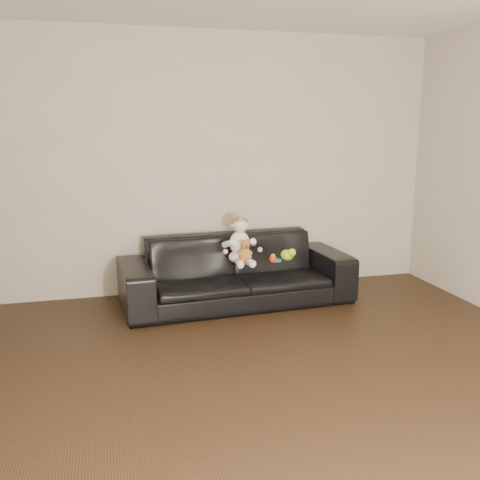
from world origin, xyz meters
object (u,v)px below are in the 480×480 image
object	(u,v)px
teddy_bear	(245,251)
toy_green	(287,255)
baby	(240,243)
toy_rattle	(273,259)
sofa	(236,270)
toy_blue_disc	(276,260)

from	to	relation	value
teddy_bear	toy_green	size ratio (longest dim) A/B	1.34
baby	toy_rattle	bearing A→B (deg)	-14.24
baby	teddy_bear	bearing A→B (deg)	-88.38
sofa	teddy_bear	world-z (taller)	teddy_bear
toy_blue_disc	toy_green	bearing A→B (deg)	1.81
sofa	teddy_bear	distance (m)	0.36
toy_rattle	toy_blue_disc	xyz separation A→B (m)	(0.05, 0.06, -0.03)
toy_green	toy_blue_disc	size ratio (longest dim) A/B	1.35
baby	toy_blue_disc	world-z (taller)	baby
sofa	baby	size ratio (longest dim) A/B	4.96
teddy_bear	toy_green	world-z (taller)	teddy_bear
sofa	baby	xyz separation A→B (m)	(0.01, -0.12, 0.30)
toy_blue_disc	sofa	bearing A→B (deg)	160.77
toy_green	toy_blue_disc	xyz separation A→B (m)	(-0.12, -0.00, -0.04)
baby	toy_green	world-z (taller)	baby
toy_green	teddy_bear	bearing A→B (deg)	-163.88
teddy_bear	toy_blue_disc	xyz separation A→B (m)	(0.34, 0.13, -0.14)
teddy_bear	sofa	bearing A→B (deg)	95.15
sofa	toy_blue_disc	bearing A→B (deg)	-22.92
teddy_bear	toy_green	distance (m)	0.48
baby	teddy_bear	world-z (taller)	baby
baby	toy_green	bearing A→B (deg)	-3.03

